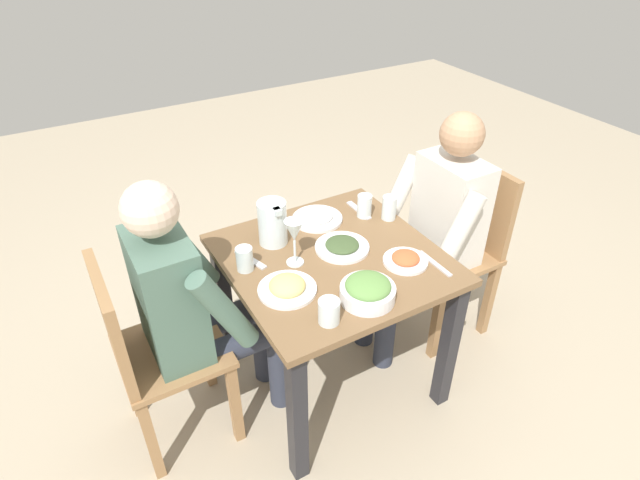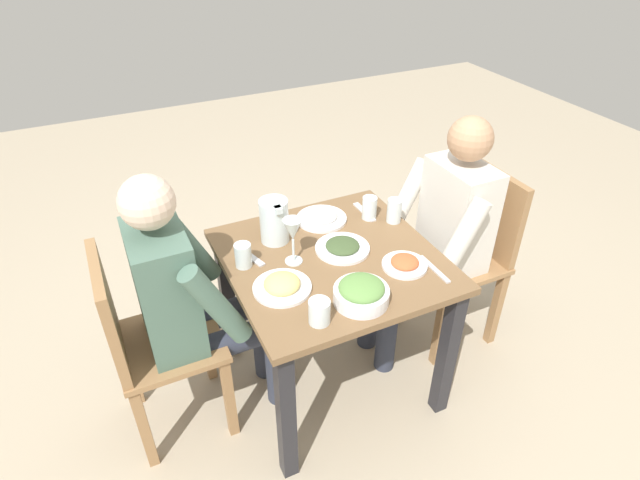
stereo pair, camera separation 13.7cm
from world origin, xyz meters
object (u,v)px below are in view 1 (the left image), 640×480
Objects in this scene: salad_bowl at (368,290)px; wine_glass at (294,233)px; water_pitcher at (272,223)px; water_glass_far_right at (245,259)px; diner_near at (432,227)px; plate_fries at (287,287)px; water_glass_far_left at (364,206)px; dining_table at (332,281)px; plate_rice_curry at (406,259)px; chair_near at (461,241)px; chair_far at (149,350)px; water_glass_by_pitcher at (329,311)px; plate_yoghurt at (317,217)px; diner_far at (196,302)px; plate_dolmas at (342,246)px; water_glass_near_left at (389,208)px.

wine_glass reaches higher than salad_bowl.
water_pitcher reaches higher than water_glass_far_right.
plate_fries is (-0.14, 0.81, 0.08)m from diner_near.
water_glass_far_left is (0.10, -0.62, 0.00)m from water_glass_far_right.
water_pitcher is (0.21, 0.16, 0.23)m from dining_table.
wine_glass is (0.22, 0.38, 0.13)m from plate_rice_curry.
chair_near is at bearing -68.00° from plate_rice_curry.
chair_far reaches higher than water_glass_by_pitcher.
plate_yoghurt is 0.45m from water_glass_far_right.
water_pitcher is at bearing -56.89° from water_glass_far_right.
salad_bowl is 0.18m from water_glass_by_pitcher.
water_glass_far_right is (-0.11, 0.18, -0.05)m from water_pitcher.
plate_fries is 0.22m from water_glass_far_right.
chair_near is 0.57m from water_glass_far_left.
salad_bowl is at bearing -80.28° from water_glass_by_pitcher.
plate_rice_curry is (-0.18, -0.23, 0.14)m from dining_table.
chair_near is at bearing -93.19° from water_glass_far_right.
wine_glass is at bearing 109.98° from water_glass_far_left.
diner_near is at bearing -93.92° from water_glass_far_right.
plate_yoghurt is 0.65m from water_glass_by_pitcher.
plate_dolmas is at bearing -94.80° from diner_far.
chair_near is 9.00× the size of water_glass_far_right.
plate_rice_curry is 1.64× the size of water_glass_near_left.
plate_rice_curry is 0.38m from water_glass_far_left.
chair_near is at bearing -67.74° from salad_bowl.
salad_bowl is 0.92× the size of plate_fries.
plate_fries is 2.10× the size of water_glass_far_left.
water_pitcher reaches higher than dining_table.
plate_fries is at bearing -157.72° from water_glass_far_right.
plate_dolmas is 0.41m from water_glass_far_right.
diner_far is 0.36m from plate_fries.
diner_far is (0.00, -0.20, 0.15)m from chair_far.
plate_fries is 0.49m from plate_rice_curry.
water_glass_by_pitcher is (-0.03, 0.18, 0.00)m from salad_bowl.
dining_table is 0.94× the size of chair_near.
chair_far is 4.68× the size of water_pitcher.
water_glass_far_left is at bearing -83.61° from chair_far.
dining_table is 0.31m from wine_glass.
water_pitcher is at bearing 87.75° from water_glass_far_left.
water_pitcher is 0.53m from water_glass_by_pitcher.
chair_near is at bearing -69.94° from water_glass_by_pitcher.
water_glass_far_right is (0.07, 0.40, 0.04)m from plate_dolmas.
water_pitcher is 0.56m from plate_rice_curry.
chair_near is 0.75× the size of diner_far.
dining_table is at bearing 92.64° from chair_near.
plate_fries is (-0.31, 0.09, -0.08)m from water_pitcher.
diner_near is (0.04, -0.56, 0.07)m from dining_table.
diner_near reaches higher than plate_fries.
water_glass_far_left is at bearing -43.64° from water_glass_by_pitcher.
water_glass_far_left is at bearing -92.25° from water_pitcher.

